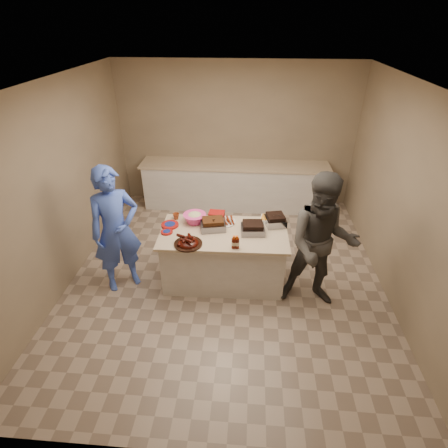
# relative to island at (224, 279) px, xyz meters

# --- Properties ---
(room) EXTENTS (4.50, 5.00, 2.70)m
(room) POSITION_rel_island_xyz_m (0.03, 0.10, 0.00)
(room) COLOR gray
(room) RESTS_ON ground
(back_counter) EXTENTS (3.60, 0.64, 0.90)m
(back_counter) POSITION_rel_island_xyz_m (0.03, 2.30, 0.45)
(back_counter) COLOR silver
(back_counter) RESTS_ON ground
(island) EXTENTS (1.75, 0.94, 0.82)m
(island) POSITION_rel_island_xyz_m (0.00, 0.00, 0.00)
(island) COLOR silver
(island) RESTS_ON ground
(rib_platter) EXTENTS (0.46, 0.46, 0.15)m
(rib_platter) POSITION_rel_island_xyz_m (-0.43, -0.33, 0.82)
(rib_platter) COLOR #3E0A04
(rib_platter) RESTS_ON island
(pulled_pork_tray) EXTENTS (0.38, 0.31, 0.10)m
(pulled_pork_tray) POSITION_rel_island_xyz_m (-0.15, 0.07, 0.82)
(pulled_pork_tray) COLOR #47230F
(pulled_pork_tray) RESTS_ON island
(brisket_tray) EXTENTS (0.33, 0.28, 0.09)m
(brisket_tray) POSITION_rel_island_xyz_m (0.39, 0.02, 0.82)
(brisket_tray) COLOR black
(brisket_tray) RESTS_ON island
(roasting_pan) EXTENTS (0.32, 0.32, 0.11)m
(roasting_pan) POSITION_rel_island_xyz_m (0.70, 0.25, 0.82)
(roasting_pan) COLOR gray
(roasting_pan) RESTS_ON island
(coleslaw_bowl) EXTENTS (0.33, 0.33, 0.22)m
(coleslaw_bowl) POSITION_rel_island_xyz_m (-0.43, 0.23, 0.82)
(coleslaw_bowl) COLOR #E73D92
(coleslaw_bowl) RESTS_ON island
(sausage_plate) EXTENTS (0.41, 0.41, 0.05)m
(sausage_plate) POSITION_rel_island_xyz_m (-0.01, 0.26, 0.82)
(sausage_plate) COLOR silver
(sausage_plate) RESTS_ON island
(mac_cheese_dish) EXTENTS (0.30, 0.24, 0.07)m
(mac_cheese_dish) POSITION_rel_island_xyz_m (0.63, 0.33, 0.82)
(mac_cheese_dish) COLOR #F7A127
(mac_cheese_dish) RESTS_ON island
(bbq_bottle_a) EXTENTS (0.06, 0.06, 0.18)m
(bbq_bottle_a) POSITION_rel_island_xyz_m (0.16, -0.36, 0.82)
(bbq_bottle_a) COLOR #400E05
(bbq_bottle_a) RESTS_ON island
(bbq_bottle_b) EXTENTS (0.06, 0.06, 0.18)m
(bbq_bottle_b) POSITION_rel_island_xyz_m (0.19, -0.36, 0.82)
(bbq_bottle_b) COLOR #400E05
(bbq_bottle_b) RESTS_ON island
(mustard_bottle) EXTENTS (0.05, 0.05, 0.13)m
(mustard_bottle) POSITION_rel_island_xyz_m (-0.19, 0.11, 0.82)
(mustard_bottle) COLOR yellow
(mustard_bottle) RESTS_ON island
(sauce_bowl) EXTENTS (0.14, 0.05, 0.14)m
(sauce_bowl) POSITION_rel_island_xyz_m (-0.11, 0.23, 0.82)
(sauce_bowl) COLOR silver
(sauce_bowl) RESTS_ON island
(plate_stack_large) EXTENTS (0.25, 0.25, 0.03)m
(plate_stack_large) POSITION_rel_island_xyz_m (-0.76, 0.11, 0.82)
(plate_stack_large) COLOR maroon
(plate_stack_large) RESTS_ON island
(plate_stack_small) EXTENTS (0.17, 0.17, 0.02)m
(plate_stack_small) POSITION_rel_island_xyz_m (-0.77, -0.07, 0.82)
(plate_stack_small) COLOR maroon
(plate_stack_small) RESTS_ON island
(plastic_cup) EXTENTS (0.10, 0.09, 0.10)m
(plastic_cup) POSITION_rel_island_xyz_m (-0.71, 0.30, 0.82)
(plastic_cup) COLOR brown
(plastic_cup) RESTS_ON island
(basket_stack) EXTENTS (0.23, 0.18, 0.11)m
(basket_stack) POSITION_rel_island_xyz_m (-0.13, 0.35, 0.82)
(basket_stack) COLOR maroon
(basket_stack) RESTS_ON island
(guest_blue) EXTENTS (1.56, 1.85, 0.43)m
(guest_blue) POSITION_rel_island_xyz_m (-1.42, -0.20, 0.00)
(guest_blue) COLOR #4465DA
(guest_blue) RESTS_ON ground
(guest_gray) EXTENTS (1.00, 1.89, 0.70)m
(guest_gray) POSITION_rel_island_xyz_m (1.24, -0.33, 0.00)
(guest_gray) COLOR #45433F
(guest_gray) RESTS_ON ground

